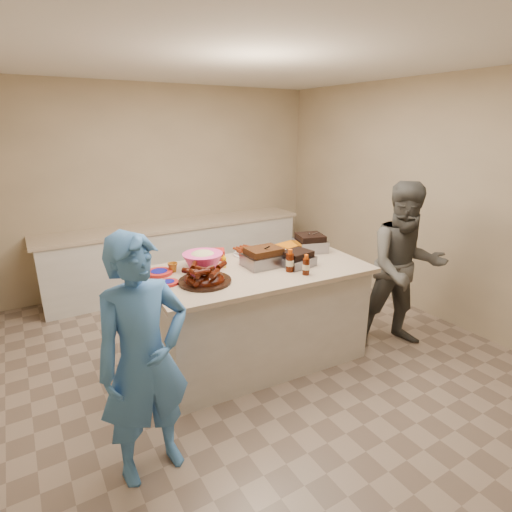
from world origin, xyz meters
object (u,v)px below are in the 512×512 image
plastic_cup (173,272)px  bbq_bottle_b (290,271)px  island (259,357)px  guest_gray (395,342)px  coleslaw_bowl (203,269)px  guest_blue (155,465)px  rib_platter (205,282)px  mustard_bottle (224,267)px  roasting_pan (310,251)px  bbq_bottle_a (306,275)px

plastic_cup → bbq_bottle_b: bearing=-30.5°
bbq_bottle_b → island: bearing=130.7°
island → guest_gray: 1.47m
coleslaw_bowl → guest_blue: bearing=-129.9°
rib_platter → guest_blue: rib_platter is taller
coleslaw_bowl → bbq_bottle_b: (0.63, -0.46, 0.00)m
bbq_bottle_b → mustard_bottle: (-0.45, 0.40, 0.00)m
rib_platter → guest_gray: (1.95, -0.43, -0.93)m
coleslaw_bowl → bbq_bottle_b: 0.78m
island → mustard_bottle: mustard_bottle is taller
island → mustard_bottle: size_ratio=15.75×
island → coleslaw_bowl: (-0.44, 0.24, 0.93)m
roasting_pan → bbq_bottle_a: 0.71m
coleslaw_bowl → plastic_cup: (-0.26, 0.07, 0.00)m
guest_blue → guest_gray: bearing=-1.3°
island → guest_gray: size_ratio=1.18×
coleslaw_bowl → bbq_bottle_b: coleslaw_bowl is taller
bbq_bottle_a → guest_blue: size_ratio=0.11×
coleslaw_bowl → guest_gray: (1.83, -0.74, -0.93)m
guest_gray → roasting_pan: bearing=162.8°
island → guest_gray: (1.39, -0.50, 0.00)m
bbq_bottle_a → mustard_bottle: bbq_bottle_a is taller
mustard_bottle → guest_blue: mustard_bottle is taller
guest_gray → plastic_cup: bearing=-172.5°
plastic_cup → bbq_bottle_a: bearing=-34.5°
island → rib_platter: (-0.57, -0.07, 0.93)m
bbq_bottle_a → mustard_bottle: 0.75m
mustard_bottle → guest_gray: (1.65, -0.68, -0.93)m
guest_blue → guest_gray: guest_gray is taller
coleslaw_bowl → mustard_bottle: bearing=-18.5°
mustard_bottle → guest_blue: size_ratio=0.08×
bbq_bottle_a → guest_blue: 1.85m
plastic_cup → coleslaw_bowl: bearing=-14.0°
island → guest_blue: island is taller
plastic_cup → guest_gray: size_ratio=0.05×
mustard_bottle → rib_platter: bearing=-140.0°
coleslaw_bowl → guest_blue: coleslaw_bowl is taller
rib_platter → guest_gray: bearing=-12.4°
island → guest_gray: island is taller
island → bbq_bottle_b: bbq_bottle_b is taller
bbq_bottle_b → rib_platter: bearing=168.9°
island → bbq_bottle_b: size_ratio=9.65×
bbq_bottle_a → bbq_bottle_b: bearing=117.8°
island → bbq_bottle_a: (0.26, -0.36, 0.93)m
mustard_bottle → roasting_pan: bearing=-0.3°
roasting_pan → plastic_cup: 1.44m
plastic_cup → guest_blue: plastic_cup is taller
coleslaw_bowl → bbq_bottle_a: coleslaw_bowl is taller
island → plastic_cup: (-0.71, 0.31, 0.93)m
rib_platter → bbq_bottle_a: bearing=-19.1°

